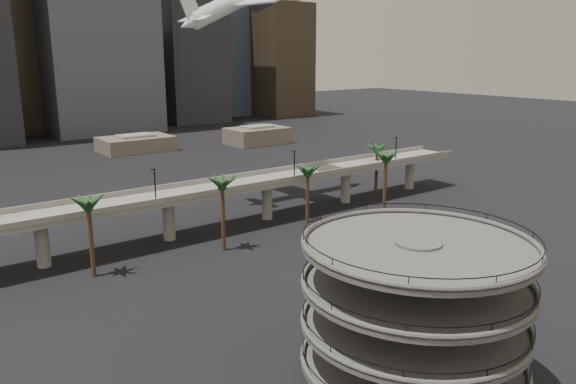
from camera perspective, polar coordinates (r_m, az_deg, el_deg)
ground at (r=72.60m, az=16.70°, el=-14.17°), size 700.00×700.00×0.00m
parking_ramp at (r=56.75m, az=12.77°, el=-11.09°), size 22.20×22.20×17.35m
overpass at (r=108.90m, az=-6.90°, el=-0.03°), size 130.00×9.30×14.70m
palm_trees at (r=107.99m, az=0.47°, el=2.11°), size 76.40×18.40×14.00m
low_buildings at (r=190.97m, az=-18.50°, el=4.04°), size 135.00×27.50×6.80m
skyline at (r=262.74m, az=-23.06°, el=15.47°), size 269.00×86.00×123.41m
car_a at (r=74.97m, az=5.15°, el=-11.98°), size 4.98×3.43×1.57m
car_b at (r=82.72m, az=10.23°, el=-9.58°), size 5.04×3.10×1.57m
car_c at (r=101.26m, az=19.70°, el=-5.79°), size 5.13×3.54×1.38m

